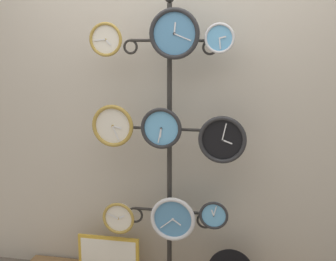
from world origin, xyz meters
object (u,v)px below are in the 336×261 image
(clock_bottom_center, at_px, (173,219))
(picture_frame, at_px, (109,255))
(clock_middle_left, at_px, (113,126))
(clock_top_center, at_px, (174,34))
(display_stand, at_px, (169,206))
(clock_middle_center, at_px, (161,128))
(clock_top_left, at_px, (106,39))
(clock_middle_right, at_px, (222,140))
(clock_bottom_right, at_px, (214,215))
(clock_top_right, at_px, (220,38))
(clock_bottom_left, at_px, (119,218))

(clock_bottom_center, relative_size, picture_frame, 0.68)
(clock_middle_left, height_order, picture_frame, clock_middle_left)
(clock_top_center, bearing_deg, clock_bottom_center, -141.79)
(picture_frame, bearing_deg, display_stand, 6.05)
(clock_middle_center, bearing_deg, clock_top_left, 178.09)
(clock_middle_right, bearing_deg, picture_frame, 176.74)
(clock_top_center, relative_size, clock_middle_right, 1.03)
(clock_top_center, xyz_separation_m, picture_frame, (-0.49, 0.04, -1.57))
(display_stand, bearing_deg, clock_top_center, -61.25)
(clock_bottom_right, bearing_deg, clock_top_right, 49.69)
(clock_bottom_center, bearing_deg, picture_frame, 174.31)
(clock_top_left, xyz_separation_m, clock_top_right, (0.72, 0.03, 0.01))
(clock_top_right, xyz_separation_m, clock_bottom_right, (-0.01, -0.01, -1.15))
(clock_bottom_center, distance_m, clock_bottom_right, 0.28)
(clock_bottom_right, bearing_deg, clock_middle_left, -179.26)
(clock_top_left, height_order, clock_top_center, clock_top_center)
(clock_top_center, relative_size, clock_bottom_left, 1.40)
(clock_top_left, relative_size, clock_top_right, 1.16)
(clock_top_center, bearing_deg, clock_bottom_left, 179.82)
(display_stand, xyz_separation_m, picture_frame, (-0.44, -0.05, -0.39))
(clock_middle_left, bearing_deg, clock_bottom_right, 0.74)
(display_stand, relative_size, clock_bottom_center, 6.52)
(clock_middle_right, bearing_deg, display_stand, 165.75)
(clock_middle_right, bearing_deg, clock_bottom_center, -179.60)
(clock_middle_left, height_order, clock_bottom_left, clock_middle_left)
(clock_middle_left, distance_m, clock_middle_center, 0.33)
(clock_middle_left, relative_size, clock_bottom_center, 0.92)
(display_stand, height_order, clock_top_left, display_stand)
(clock_top_left, xyz_separation_m, clock_middle_left, (0.03, 0.00, -0.56))
(clock_top_right, xyz_separation_m, clock_middle_right, (0.03, -0.02, -0.64))
(clock_bottom_center, xyz_separation_m, picture_frame, (-0.48, 0.05, -0.34))
(clock_middle_right, bearing_deg, clock_middle_left, -179.99)
(clock_top_right, relative_size, picture_frame, 0.42)
(clock_bottom_left, relative_size, picture_frame, 0.51)
(clock_middle_center, bearing_deg, clock_top_right, 5.97)
(clock_top_center, height_order, clock_middle_right, clock_top_center)
(clock_middle_center, height_order, clock_middle_right, clock_middle_center)
(clock_top_left, distance_m, clock_top_right, 0.72)
(clock_top_center, xyz_separation_m, clock_middle_right, (0.31, -0.00, -0.66))
(display_stand, relative_size, clock_top_right, 10.71)
(clock_middle_left, distance_m, clock_bottom_right, 0.90)
(clock_top_center, bearing_deg, display_stand, 118.75)
(display_stand, xyz_separation_m, clock_bottom_right, (0.32, -0.08, -0.01))
(clock_middle_right, xyz_separation_m, clock_bottom_right, (-0.04, 0.01, -0.52))
(clock_bottom_left, height_order, clock_bottom_right, clock_bottom_right)
(clock_top_center, bearing_deg, clock_top_left, -179.14)
(clock_middle_center, height_order, clock_bottom_right, clock_middle_center)
(picture_frame, bearing_deg, clock_bottom_center, -5.69)
(clock_top_center, distance_m, clock_bottom_right, 1.21)
(clock_top_center, xyz_separation_m, clock_top_right, (0.28, 0.02, -0.03))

